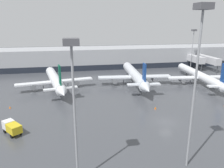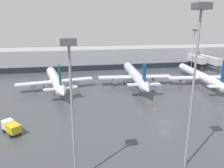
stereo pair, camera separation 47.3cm
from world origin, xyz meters
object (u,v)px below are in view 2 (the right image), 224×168
(parked_jet_3, at_px, (135,75))
(traffic_cone_3, at_px, (10,107))
(service_truck_0, at_px, (11,127))
(traffic_cone_0, at_px, (155,108))
(apron_light_mast_3, at_px, (70,73))
(apron_light_mast_2, at_px, (194,38))
(parked_jet_0, at_px, (200,76))
(apron_light_mast_0, at_px, (197,47))
(parked_jet_2, at_px, (55,80))

(parked_jet_3, height_order, traffic_cone_3, parked_jet_3)
(service_truck_0, height_order, traffic_cone_0, service_truck_0)
(traffic_cone_0, bearing_deg, apron_light_mast_3, -131.92)
(traffic_cone_3, height_order, apron_light_mast_2, apron_light_mast_2)
(apron_light_mast_2, bearing_deg, parked_jet_0, -113.23)
(service_truck_0, xyz_separation_m, traffic_cone_3, (-3.78, 13.78, -1.14))
(traffic_cone_3, xyz_separation_m, apron_light_mast_3, (15.45, -28.97, 14.44))
(parked_jet_3, relative_size, traffic_cone_0, 59.18)
(service_truck_0, relative_size, traffic_cone_0, 7.44)
(traffic_cone_0, relative_size, apron_light_mast_2, 0.04)
(parked_jet_0, height_order, service_truck_0, parked_jet_0)
(apron_light_mast_3, bearing_deg, traffic_cone_3, 118.08)
(apron_light_mast_0, bearing_deg, parked_jet_3, 83.60)
(parked_jet_3, distance_m, apron_light_mast_3, 49.88)
(parked_jet_0, height_order, apron_light_mast_3, apron_light_mast_3)
(parked_jet_0, bearing_deg, parked_jet_3, 87.05)
(apron_light_mast_3, bearing_deg, parked_jet_0, 43.32)
(parked_jet_2, height_order, apron_light_mast_3, apron_light_mast_3)
(parked_jet_2, distance_m, apron_light_mast_0, 49.72)
(parked_jet_0, relative_size, parked_jet_3, 1.00)
(apron_light_mast_0, xyz_separation_m, apron_light_mast_3, (-15.91, -0.34, -2.66))
(parked_jet_3, distance_m, traffic_cone_3, 39.29)
(parked_jet_2, height_order, apron_light_mast_2, apron_light_mast_2)
(parked_jet_2, distance_m, apron_light_mast_2, 62.42)
(parked_jet_0, relative_size, apron_light_mast_3, 2.02)
(parked_jet_0, xyz_separation_m, service_truck_0, (-54.55, -25.25, -1.37))
(apron_light_mast_0, bearing_deg, apron_light_mast_3, -178.79)
(parked_jet_0, relative_size, service_truck_0, 7.98)
(parked_jet_0, xyz_separation_m, apron_light_mast_3, (-42.88, -40.43, 11.93))
(parked_jet_3, relative_size, apron_light_mast_0, 1.66)
(service_truck_0, bearing_deg, parked_jet_2, -50.77)
(parked_jet_3, xyz_separation_m, traffic_cone_0, (-1.25, -22.09, -2.90))
(service_truck_0, bearing_deg, traffic_cone_0, -115.86)
(parked_jet_3, height_order, apron_light_mast_0, apron_light_mast_0)
(service_truck_0, distance_m, apron_light_mast_3, 23.32)
(traffic_cone_3, distance_m, apron_light_mast_0, 45.78)
(parked_jet_0, distance_m, apron_light_mast_2, 27.36)
(parked_jet_0, relative_size, traffic_cone_3, 67.35)
(traffic_cone_3, bearing_deg, apron_light_mast_2, 26.80)
(parked_jet_2, relative_size, traffic_cone_0, 52.17)
(traffic_cone_0, xyz_separation_m, apron_light_mast_0, (-3.63, -21.42, 17.06))
(parked_jet_2, height_order, service_truck_0, parked_jet_2)
(traffic_cone_0, distance_m, traffic_cone_3, 35.72)
(traffic_cone_3, relative_size, apron_light_mast_0, 0.02)
(parked_jet_0, distance_m, parked_jet_3, 22.36)
(parked_jet_2, xyz_separation_m, traffic_cone_0, (24.78, -21.25, -2.76))
(service_truck_0, bearing_deg, parked_jet_3, -86.31)
(apron_light_mast_0, relative_size, apron_light_mast_2, 1.30)
(traffic_cone_0, bearing_deg, apron_light_mast_2, 51.44)
(parked_jet_3, bearing_deg, parked_jet_2, 96.95)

